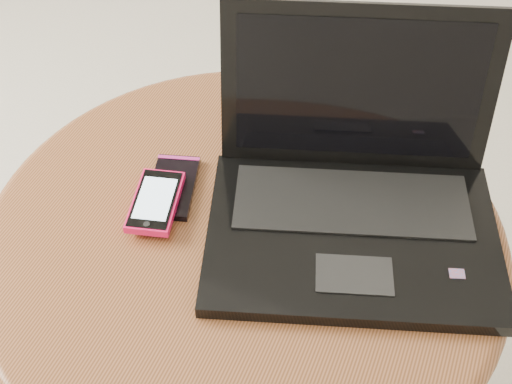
% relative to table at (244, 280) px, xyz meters
% --- Properties ---
extents(table, '(0.70, 0.70, 0.56)m').
position_rel_table_xyz_m(table, '(0.00, 0.00, 0.00)').
color(table, '#4E2D13').
rests_on(table, ground).
extents(laptop, '(0.45, 0.41, 0.24)m').
position_rel_table_xyz_m(laptop, '(0.12, 0.07, 0.16)').
color(laptop, black).
rests_on(laptop, table).
extents(phone_black, '(0.09, 0.13, 0.01)m').
position_rel_table_xyz_m(phone_black, '(-0.12, 0.03, 0.12)').
color(phone_black, black).
rests_on(phone_black, table).
extents(phone_pink, '(0.08, 0.12, 0.01)m').
position_rel_table_xyz_m(phone_pink, '(-0.12, -0.02, 0.14)').
color(phone_pink, '#FB1356').
rests_on(phone_pink, phone_black).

